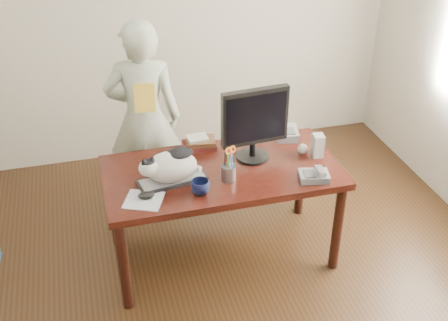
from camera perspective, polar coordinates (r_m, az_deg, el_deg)
room at (r=3.00m, az=2.74°, el=2.81°), size 4.50×4.50×4.50m
desk at (r=3.95m, az=-0.49°, el=-2.12°), size 1.60×0.80×0.75m
keyboard at (r=3.69m, az=-5.29°, el=-2.00°), size 0.47×0.24×0.03m
cat at (r=3.62m, az=-5.57°, el=-0.55°), size 0.44×0.27×0.25m
monitor at (r=3.78m, az=3.14°, el=4.04°), size 0.47×0.25×0.53m
pen_cup at (r=3.66m, az=0.47°, el=-1.05°), size 0.13×0.13×0.25m
mousepad at (r=3.54m, az=-8.15°, el=-4.01°), size 0.29×0.28×0.01m
mouse at (r=3.54m, az=-7.90°, el=-3.51°), size 0.12×0.10×0.04m
coffee_mug at (r=3.55m, az=-2.43°, el=-2.71°), size 0.17×0.17×0.10m
phone at (r=3.73m, az=9.18°, el=-1.51°), size 0.22×0.18×0.09m
speaker at (r=3.97m, az=9.51°, el=1.51°), size 0.08×0.09×0.17m
baseball at (r=4.01m, az=8.00°, el=1.17°), size 0.07×0.07×0.07m
book_stack at (r=4.04m, az=-2.51°, el=1.81°), size 0.24×0.18×0.09m
calculator at (r=4.21m, az=6.38°, el=2.82°), size 0.21×0.25×0.07m
person at (r=4.39m, az=-8.13°, el=4.22°), size 0.64×0.48×1.59m
held_book at (r=4.13m, az=-8.06°, el=6.30°), size 0.16×0.11×0.21m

